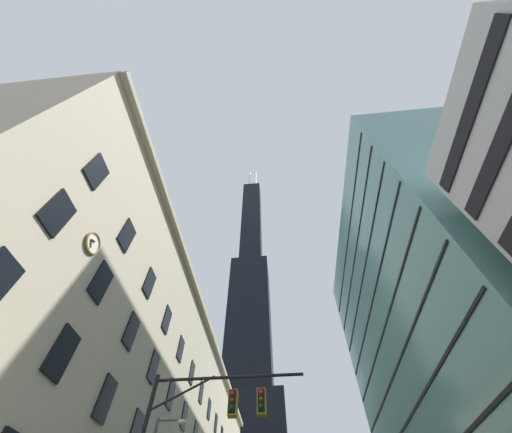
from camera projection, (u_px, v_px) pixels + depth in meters
dark_skyscraper at (249, 351)px, 107.99m from camera, size 24.00×24.00×199.09m
glass_office_midrise at (464, 326)px, 33.68m from camera, size 19.12×37.52×41.30m
traffic_signal_mast at (206, 429)px, 12.14m from camera, size 7.18×0.63×7.74m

